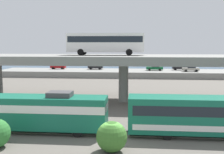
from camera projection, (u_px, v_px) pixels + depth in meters
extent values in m
plane|color=#605B54|center=(112.00, 149.00, 23.88)|extent=(260.00, 260.00, 0.00)
cube|color=#59544C|center=(115.00, 136.00, 27.12)|extent=(110.00, 0.12, 0.12)
cube|color=#59544C|center=(116.00, 131.00, 28.55)|extent=(110.00, 0.12, 0.12)
cube|color=#14664C|center=(37.00, 112.00, 28.32)|extent=(14.24, 3.00, 3.20)
cube|color=white|center=(37.00, 106.00, 28.25)|extent=(14.24, 3.04, 0.77)
cube|color=#3F3F42|center=(60.00, 94.00, 27.88)|extent=(2.40, 1.80, 0.50)
cylinder|color=black|center=(2.00, 122.00, 30.24)|extent=(0.96, 0.18, 0.96)
cylinder|color=black|center=(77.00, 132.00, 26.77)|extent=(0.96, 0.18, 0.96)
cylinder|color=black|center=(83.00, 124.00, 29.44)|extent=(0.96, 0.18, 0.96)
cylinder|color=black|center=(167.00, 135.00, 26.00)|extent=(0.92, 0.18, 0.92)
cylinder|color=black|center=(164.00, 127.00, 28.67)|extent=(0.92, 0.18, 0.92)
cube|color=gray|center=(124.00, 60.00, 42.90)|extent=(96.00, 11.09, 1.26)
cylinder|color=gray|center=(123.00, 83.00, 43.32)|extent=(1.50, 1.50, 5.94)
cube|color=silver|center=(106.00, 43.00, 43.58)|extent=(12.00, 2.55, 2.90)
cube|color=black|center=(106.00, 39.00, 43.52)|extent=(11.52, 2.59, 0.93)
cube|color=black|center=(144.00, 40.00, 43.00)|extent=(0.08, 2.30, 1.74)
cylinder|color=black|center=(130.00, 52.00, 44.61)|extent=(1.00, 0.26, 1.00)
cylinder|color=black|center=(129.00, 52.00, 42.21)|extent=(1.00, 0.26, 1.00)
cylinder|color=black|center=(84.00, 52.00, 45.28)|extent=(1.00, 0.26, 1.00)
cylinder|color=black|center=(81.00, 52.00, 42.88)|extent=(1.00, 0.26, 1.00)
cube|color=gray|center=(130.00, 73.00, 78.19)|extent=(73.20, 12.15, 1.64)
cube|color=maroon|center=(58.00, 67.00, 82.29)|extent=(4.38, 1.75, 0.70)
cube|color=#1E232B|center=(57.00, 65.00, 82.24)|extent=(1.93, 1.54, 0.48)
cylinder|color=black|center=(63.00, 68.00, 83.03)|extent=(0.64, 0.20, 0.64)
cylinder|color=black|center=(62.00, 68.00, 81.39)|extent=(0.64, 0.20, 0.64)
cylinder|color=black|center=(55.00, 68.00, 83.27)|extent=(0.64, 0.20, 0.64)
cylinder|color=black|center=(53.00, 68.00, 81.63)|extent=(0.64, 0.20, 0.64)
cube|color=#9E998C|center=(191.00, 69.00, 74.39)|extent=(4.34, 1.74, 0.70)
cube|color=#1E232B|center=(192.00, 67.00, 74.31)|extent=(1.91, 1.53, 0.48)
cylinder|color=black|center=(186.00, 71.00, 73.74)|extent=(0.64, 0.20, 0.64)
cylinder|color=black|center=(185.00, 70.00, 75.37)|extent=(0.64, 0.20, 0.64)
cylinder|color=black|center=(196.00, 71.00, 73.49)|extent=(0.64, 0.20, 0.64)
cylinder|color=black|center=(195.00, 70.00, 75.13)|extent=(0.64, 0.20, 0.64)
cube|color=black|center=(95.00, 67.00, 81.11)|extent=(4.28, 1.77, 0.70)
cube|color=#1E232B|center=(95.00, 65.00, 81.06)|extent=(1.88, 1.56, 0.48)
cylinder|color=black|center=(100.00, 68.00, 81.86)|extent=(0.64, 0.20, 0.64)
cylinder|color=black|center=(100.00, 69.00, 80.20)|extent=(0.64, 0.20, 0.64)
cylinder|color=black|center=(91.00, 68.00, 82.10)|extent=(0.64, 0.20, 0.64)
cylinder|color=black|center=(90.00, 68.00, 80.44)|extent=(0.64, 0.20, 0.64)
cube|color=black|center=(180.00, 68.00, 79.00)|extent=(4.10, 1.81, 0.70)
cube|color=#1E232B|center=(179.00, 66.00, 78.95)|extent=(1.80, 1.59, 0.48)
cylinder|color=black|center=(184.00, 69.00, 79.78)|extent=(0.64, 0.20, 0.64)
cylinder|color=black|center=(185.00, 69.00, 78.08)|extent=(0.64, 0.20, 0.64)
cylinder|color=black|center=(175.00, 69.00, 80.01)|extent=(0.64, 0.20, 0.64)
cylinder|color=black|center=(175.00, 69.00, 78.31)|extent=(0.64, 0.20, 0.64)
cube|color=#0C4C26|center=(154.00, 68.00, 77.59)|extent=(4.57, 1.84, 0.70)
cube|color=#1E232B|center=(155.00, 66.00, 77.50)|extent=(2.01, 1.62, 0.48)
cylinder|color=black|center=(149.00, 70.00, 76.89)|extent=(0.64, 0.20, 0.64)
cylinder|color=black|center=(149.00, 69.00, 78.62)|extent=(0.64, 0.20, 0.64)
cylinder|color=black|center=(160.00, 70.00, 76.64)|extent=(0.64, 0.20, 0.64)
cylinder|color=black|center=(159.00, 69.00, 78.37)|extent=(0.64, 0.20, 0.64)
cube|color=navy|center=(131.00, 69.00, 101.03)|extent=(140.00, 36.00, 0.01)
sphere|color=#396F2A|center=(112.00, 137.00, 23.08)|extent=(2.58, 2.58, 2.58)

